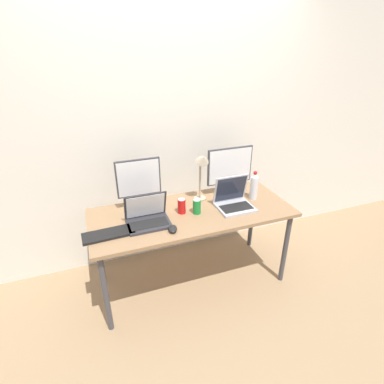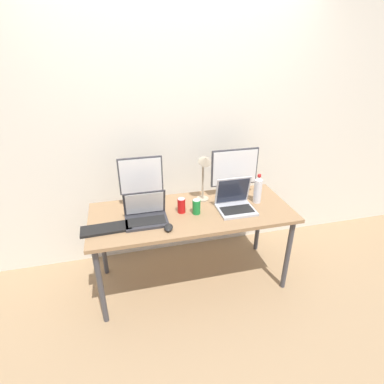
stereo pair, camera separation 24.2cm
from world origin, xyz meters
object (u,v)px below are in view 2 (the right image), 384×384
object	(u,v)px
desk_lamp	(204,169)
soda_can_near_keyboard	(181,205)
mouse_by_keyboard	(169,227)
laptop_silver	(146,214)
soda_can_by_laptop	(196,207)
keyboard_main	(106,229)
work_desk	(192,218)
monitor_center	(234,171)
monitor_left	(141,181)
water_bottle	(258,190)
laptop_secondary	(235,202)

from	to	relation	value
desk_lamp	soda_can_near_keyboard	bearing A→B (deg)	-150.31
mouse_by_keyboard	desk_lamp	xyz separation A→B (m)	(0.38, 0.36, 0.29)
laptop_silver	soda_can_by_laptop	xyz separation A→B (m)	(0.41, 0.01, 0.01)
soda_can_by_laptop	keyboard_main	bearing A→B (deg)	-174.13
work_desk	desk_lamp	world-z (taller)	desk_lamp
monitor_center	soda_can_near_keyboard	xyz separation A→B (m)	(-0.53, -0.21, -0.17)
laptop_silver	keyboard_main	bearing A→B (deg)	-167.98
monitor_left	mouse_by_keyboard	distance (m)	0.52
monitor_center	laptop_silver	xyz separation A→B (m)	(-0.83, -0.27, -0.18)
monitor_left	soda_can_by_laptop	xyz separation A→B (m)	(0.41, -0.27, -0.16)
water_bottle	laptop_silver	bearing A→B (deg)	-175.79
work_desk	keyboard_main	xyz separation A→B (m)	(-0.69, -0.12, 0.07)
laptop_secondary	soda_can_by_laptop	xyz separation A→B (m)	(-0.33, 0.00, 0.00)
monitor_left	laptop_secondary	size ratio (longest dim) A/B	1.43
soda_can_by_laptop	monitor_left	bearing A→B (deg)	146.56
laptop_silver	mouse_by_keyboard	world-z (taller)	laptop_silver
monitor_center	mouse_by_keyboard	bearing A→B (deg)	-147.13
work_desk	laptop_silver	distance (m)	0.41
mouse_by_keyboard	water_bottle	world-z (taller)	water_bottle
mouse_by_keyboard	desk_lamp	distance (m)	0.60
laptop_secondary	keyboard_main	bearing A→B (deg)	-176.12
keyboard_main	soda_can_by_laptop	distance (m)	0.73
water_bottle	desk_lamp	size ratio (longest dim) A/B	0.58
mouse_by_keyboard	work_desk	bearing A→B (deg)	57.85
monitor_center	laptop_secondary	xyz separation A→B (m)	(-0.09, -0.26, -0.17)
work_desk	soda_can_near_keyboard	distance (m)	0.15
mouse_by_keyboard	soda_can_near_keyboard	size ratio (longest dim) A/B	0.82
keyboard_main	soda_can_near_keyboard	size ratio (longest dim) A/B	2.96
monitor_center	monitor_left	bearing A→B (deg)	179.15
laptop_silver	keyboard_main	size ratio (longest dim) A/B	0.88
monitor_left	water_bottle	world-z (taller)	monitor_left
laptop_secondary	mouse_by_keyboard	xyz separation A→B (m)	(-0.60, -0.18, -0.04)
laptop_silver	soda_can_near_keyboard	bearing A→B (deg)	11.16
monitor_left	laptop_secondary	bearing A→B (deg)	-20.19
monitor_center	soda_can_near_keyboard	size ratio (longest dim) A/B	3.47
monitor_left	keyboard_main	distance (m)	0.51
water_bottle	monitor_left	bearing A→B (deg)	168.01
laptop_silver	mouse_by_keyboard	xyz separation A→B (m)	(0.15, -0.17, -0.04)
laptop_silver	laptop_secondary	distance (m)	0.75
soda_can_near_keyboard	soda_can_by_laptop	bearing A→B (deg)	-23.74
soda_can_near_keyboard	laptop_secondary	bearing A→B (deg)	-6.72
laptop_secondary	soda_can_near_keyboard	world-z (taller)	laptop_secondary
work_desk	monitor_center	xyz separation A→B (m)	(0.45, 0.22, 0.30)
monitor_left	water_bottle	distance (m)	1.01
monitor_left	mouse_by_keyboard	xyz separation A→B (m)	(0.15, -0.45, -0.21)
work_desk	water_bottle	world-z (taller)	water_bottle
water_bottle	keyboard_main	bearing A→B (deg)	-173.90
monitor_center	mouse_by_keyboard	size ratio (longest dim) A/B	4.24
keyboard_main	soda_can_near_keyboard	world-z (taller)	soda_can_near_keyboard
monitor_left	soda_can_by_laptop	size ratio (longest dim) A/B	3.41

